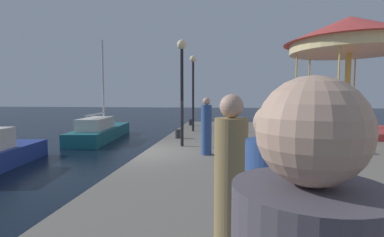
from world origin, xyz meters
name	(u,v)px	position (x,y,z in m)	size (l,w,h in m)	color
ground_plane	(145,174)	(0.00, 0.00, 0.00)	(120.00, 120.00, 0.00)	black
quay_dock	(338,168)	(6.34, 0.00, 0.40)	(12.69, 23.51, 0.80)	slate
sailboat_teal	(100,131)	(-5.01, 7.38, 0.55)	(2.63, 7.27, 6.28)	#19606B
carousel	(349,46)	(8.93, 5.95, 5.24)	(6.35, 6.35, 5.90)	#B23333
lamp_post_near_edge	(182,73)	(1.13, 1.18, 3.55)	(0.36, 0.36, 3.98)	black
lamp_post_mid_promenade	(193,79)	(1.02, 5.88, 3.61)	(0.36, 0.36, 4.08)	black
bollard_center	(178,134)	(0.64, 3.14, 1.00)	(0.24, 0.24, 0.40)	#2D2D33
bollard_north	(190,122)	(0.49, 8.92, 1.00)	(0.24, 0.24, 0.40)	#2D2D33
person_by_the_water	(206,128)	(2.15, -0.28, 1.67)	(0.34, 0.34, 1.85)	#2D4C8C
person_mid_promenade	(231,192)	(2.81, -6.43, 1.69)	(0.34, 0.34, 1.90)	#937A4C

